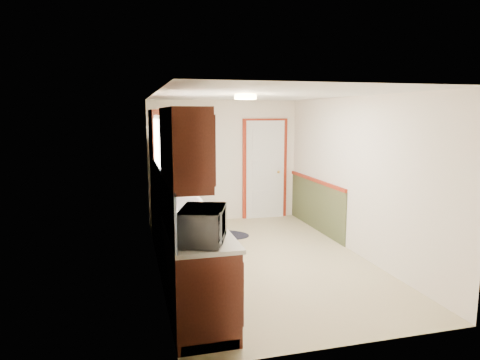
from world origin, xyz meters
TOP-DOWN VIEW (x-y plane):
  - room_shell at (0.00, 0.00)m, footprint 3.20×5.20m
  - kitchen_run at (-1.24, -0.29)m, footprint 0.63×4.00m
  - back_wall_trim at (0.99, 2.21)m, footprint 1.12×2.30m
  - ceiling_fixture at (-0.30, -0.20)m, footprint 0.30×0.30m
  - microwave at (-1.20, -1.95)m, footprint 0.49×0.66m
  - refrigerator at (-1.02, 2.05)m, footprint 0.77×0.75m
  - rug at (-0.28, 1.37)m, footprint 1.09×0.92m
  - cooktop at (-1.19, 1.21)m, footprint 0.51×0.62m

SIDE VIEW (x-z plane):
  - rug at x=-0.28m, z-range 0.00..0.01m
  - kitchen_run at x=-1.24m, z-range -0.29..1.91m
  - refrigerator at x=-1.02m, z-range 0.00..1.72m
  - back_wall_trim at x=0.99m, z-range -0.15..1.93m
  - cooktop at x=-1.19m, z-range 0.94..0.96m
  - microwave at x=-1.20m, z-range 0.94..1.34m
  - room_shell at x=0.00m, z-range -0.06..2.46m
  - ceiling_fixture at x=-0.30m, z-range 2.33..2.39m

